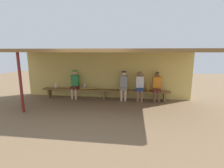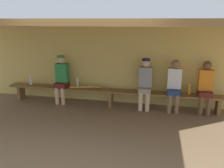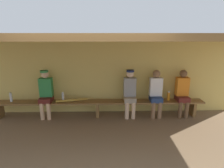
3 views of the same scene
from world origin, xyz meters
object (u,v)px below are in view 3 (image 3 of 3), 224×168
object	(u,v)px
player_rightmost	(46,92)
player_with_sunglasses	(156,92)
player_leftmost	(182,91)
water_bottle_clear	(63,97)
player_in_white	(130,91)
water_bottle_orange	(11,97)
bench	(97,104)
water_bottle_green	(169,96)
baseball_bat	(72,100)

from	to	relation	value
player_rightmost	player_with_sunglasses	bearing A→B (deg)	-0.01
player_leftmost	water_bottle_clear	world-z (taller)	player_leftmost
player_in_white	water_bottle_orange	xyz separation A→B (m)	(-3.33, 0.03, -0.16)
bench	player_with_sunglasses	distance (m)	1.68
player_with_sunglasses	water_bottle_clear	bearing A→B (deg)	179.04
water_bottle_clear	water_bottle_orange	xyz separation A→B (m)	(-1.45, -0.01, 0.00)
player_rightmost	bench	bearing A→B (deg)	-0.14
bench	player_rightmost	xyz separation A→B (m)	(-1.42, 0.00, 0.36)
bench	water_bottle_green	world-z (taller)	water_bottle_green
player_leftmost	water_bottle_clear	xyz separation A→B (m)	(-3.37, 0.04, -0.14)
water_bottle_clear	baseball_bat	distance (m)	0.27
baseball_bat	player_leftmost	bearing A→B (deg)	-13.59
bench	water_bottle_orange	xyz separation A→B (m)	(-2.42, 0.03, 0.20)
bench	water_bottle_clear	distance (m)	0.99
baseball_bat	player_rightmost	bearing A→B (deg)	166.07
bench	player_in_white	world-z (taller)	player_in_white
water_bottle_green	player_in_white	bearing A→B (deg)	-177.81
water_bottle_green	player_rightmost	bearing A→B (deg)	-179.29
player_rightmost	water_bottle_orange	bearing A→B (deg)	178.30
player_with_sunglasses	water_bottle_orange	distance (m)	4.06
player_rightmost	water_bottle_clear	world-z (taller)	player_rightmost
player_with_sunglasses	water_bottle_green	size ratio (longest dim) A/B	5.18
player_rightmost	water_bottle_orange	world-z (taller)	player_rightmost
bench	water_bottle_green	distance (m)	2.04
water_bottle_green	bench	bearing A→B (deg)	-178.70
player_with_sunglasses	water_bottle_clear	xyz separation A→B (m)	(-2.62, 0.04, -0.14)
player_leftmost	bench	bearing A→B (deg)	-179.93
player_leftmost	player_with_sunglasses	distance (m)	0.75
water_bottle_orange	player_rightmost	bearing A→B (deg)	-1.70
player_with_sunglasses	baseball_bat	world-z (taller)	player_with_sunglasses
player_in_white	water_bottle_clear	bearing A→B (deg)	178.68
player_leftmost	baseball_bat	bearing A→B (deg)	-179.94
bench	player_leftmost	size ratio (longest dim) A/B	4.49
player_leftmost	water_bottle_clear	size ratio (longest dim) A/B	5.09
player_rightmost	water_bottle_clear	distance (m)	0.48
water_bottle_clear	water_bottle_green	world-z (taller)	water_bottle_clear
player_leftmost	baseball_bat	xyz separation A→B (m)	(-3.11, -0.00, -0.24)
baseball_bat	water_bottle_orange	bearing A→B (deg)	165.25
player_leftmost	water_bottle_green	distance (m)	0.40
player_in_white	player_leftmost	distance (m)	1.49
bench	water_bottle_green	bearing A→B (deg)	1.30
player_rightmost	baseball_bat	world-z (taller)	player_rightmost
player_leftmost	player_with_sunglasses	xyz separation A→B (m)	(-0.75, 0.00, 0.00)
player_leftmost	water_bottle_orange	bearing A→B (deg)	179.64
player_in_white	water_bottle_orange	bearing A→B (deg)	179.49
player_rightmost	water_bottle_clear	xyz separation A→B (m)	(0.45, 0.04, -0.16)
bench	player_leftmost	bearing A→B (deg)	0.07
player_in_white	water_bottle_orange	world-z (taller)	player_in_white
water_bottle_orange	water_bottle_green	bearing A→B (deg)	0.17
water_bottle_orange	water_bottle_green	size ratio (longest dim) A/B	1.03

